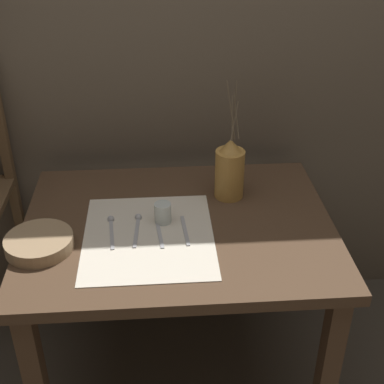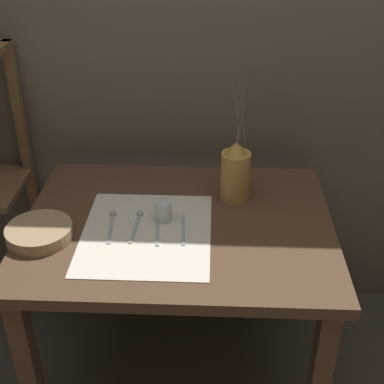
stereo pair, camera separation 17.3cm
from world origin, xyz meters
The scene contains 11 objects.
ground_plane centered at (0.00, 0.00, 0.00)m, with size 12.00×12.00×0.00m, color #473F35.
stone_wall_back centered at (0.00, 0.51, 1.20)m, with size 7.00×0.06×2.40m.
wooden_table centered at (0.00, 0.00, 0.61)m, with size 1.04×0.80×0.71m.
linen_cloth centered at (-0.10, -0.07, 0.71)m, with size 0.42×0.48×0.00m.
pitcher_with_flowers centered at (0.19, 0.16, 0.81)m, with size 0.10×0.10×0.44m.
wooden_bowl centered at (-0.44, -0.11, 0.73)m, with size 0.21×0.21×0.04m.
glass_tumbler_near centered at (-0.05, 0.01, 0.75)m, with size 0.06×0.06×0.07m.
spoon_outer centered at (-0.22, 0.00, 0.72)m, with size 0.03×0.18×0.02m.
spoon_inner centered at (-0.14, 0.00, 0.72)m, with size 0.03×0.18×0.02m.
knife_center centered at (-0.06, -0.06, 0.71)m, with size 0.03×0.17×0.00m.
fork_inner centered at (0.02, -0.05, 0.71)m, with size 0.02×0.17×0.00m.
Camera 1 is at (-0.06, -1.49, 1.72)m, focal length 50.00 mm.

